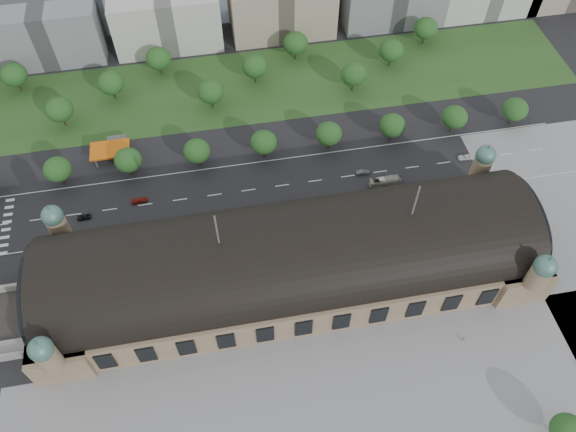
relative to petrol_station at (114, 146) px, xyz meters
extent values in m
plane|color=black|center=(53.91, -65.28, -2.95)|extent=(900.00, 900.00, 0.00)
cube|color=#947E5C|center=(53.91, -65.28, 3.05)|extent=(150.00, 40.00, 12.00)
cube|color=#947E5C|center=(-13.09, -65.28, 3.05)|extent=(16.00, 43.00, 12.00)
cube|color=#947E5C|center=(120.91, -65.28, 3.05)|extent=(16.00, 43.00, 12.00)
cylinder|color=black|center=(53.91, -65.28, 9.05)|extent=(144.00, 37.60, 37.60)
cylinder|color=black|center=(-19.09, -65.28, 11.05)|extent=(1.20, 32.00, 32.00)
cylinder|color=black|center=(126.91, -65.28, 11.05)|extent=(1.20, 32.00, 32.00)
cylinder|color=#947E5C|center=(-13.09, -44.28, 13.05)|extent=(6.00, 6.00, 8.00)
sphere|color=#487365|center=(-13.09, -44.28, 18.55)|extent=(6.40, 6.40, 6.40)
cone|color=#487365|center=(-13.09, -44.28, 22.55)|extent=(1.00, 1.00, 2.50)
cylinder|color=#947E5C|center=(120.91, -44.28, 13.05)|extent=(6.00, 6.00, 8.00)
sphere|color=#487365|center=(120.91, -44.28, 18.55)|extent=(6.40, 6.40, 6.40)
cone|color=#487365|center=(120.91, -44.28, 22.55)|extent=(1.00, 1.00, 2.50)
cylinder|color=#947E5C|center=(-13.09, -86.28, 13.05)|extent=(6.00, 6.00, 8.00)
sphere|color=#487365|center=(-13.09, -86.28, 18.55)|extent=(6.40, 6.40, 6.40)
cone|color=#487365|center=(-13.09, -86.28, 22.55)|extent=(1.00, 1.00, 2.50)
cylinder|color=#947E5C|center=(120.91, -86.28, 13.05)|extent=(6.00, 6.00, 8.00)
sphere|color=#487365|center=(120.91, -86.28, 18.55)|extent=(6.40, 6.40, 6.40)
cone|color=#487365|center=(120.91, -86.28, 22.55)|extent=(1.00, 1.00, 2.50)
cylinder|color=#59595B|center=(33.91, -65.28, 28.55)|extent=(0.50, 0.50, 12.00)
cylinder|color=#59595B|center=(88.91, -65.28, 28.55)|extent=(0.50, 0.50, 12.00)
cube|color=gray|center=(63.91, -109.28, -2.95)|extent=(190.00, 48.00, 0.12)
cube|color=black|center=(33.91, -27.28, -2.95)|extent=(260.00, 26.00, 0.10)
cube|color=#2A481D|center=(38.91, 27.72, -2.95)|extent=(300.00, 45.00, 0.10)
cube|color=#D35E0C|center=(-1.09, -3.28, 1.75)|extent=(14.00, 9.00, 0.70)
cube|color=#59595B|center=(0.91, 2.72, -1.35)|extent=(7.00, 5.00, 3.20)
cylinder|color=#59595B|center=(-6.59, -0.08, -0.75)|extent=(0.50, 0.50, 4.40)
cylinder|color=#59595B|center=(4.41, -0.08, -0.75)|extent=(0.50, 0.50, 4.40)
cylinder|color=#59595B|center=(-6.59, -6.48, -0.75)|extent=(0.50, 0.50, 4.40)
cylinder|color=#59595B|center=(4.41, -6.48, -0.75)|extent=(0.50, 0.50, 4.40)
cube|color=gray|center=(-26.09, 67.72, 9.05)|extent=(45.00, 32.00, 24.00)
cube|color=beige|center=(23.91, 67.72, 9.05)|extent=(45.00, 32.00, 24.00)
cube|color=#A1937E|center=(73.91, 67.72, 9.05)|extent=(45.00, 32.00, 24.00)
cylinder|color=#2D2116|center=(-18.09, -12.28, -0.79)|extent=(0.70, 0.70, 4.32)
ellipsoid|color=#1B4017|center=(-18.09, -12.28, 4.49)|extent=(9.60, 9.60, 8.16)
cylinder|color=#2D2116|center=(5.91, -12.28, -0.79)|extent=(0.70, 0.70, 4.32)
ellipsoid|color=#1B4017|center=(5.91, -12.28, 4.49)|extent=(9.60, 9.60, 8.16)
cylinder|color=#2D2116|center=(29.91, -12.28, -0.79)|extent=(0.70, 0.70, 4.32)
ellipsoid|color=#1B4017|center=(29.91, -12.28, 4.49)|extent=(9.60, 9.60, 8.16)
cylinder|color=#2D2116|center=(53.91, -12.28, -0.79)|extent=(0.70, 0.70, 4.32)
ellipsoid|color=#1B4017|center=(53.91, -12.28, 4.49)|extent=(9.60, 9.60, 8.16)
cylinder|color=#2D2116|center=(77.91, -12.28, -0.79)|extent=(0.70, 0.70, 4.32)
ellipsoid|color=#1B4017|center=(77.91, -12.28, 4.49)|extent=(9.60, 9.60, 8.16)
cylinder|color=#2D2116|center=(101.91, -12.28, -0.79)|extent=(0.70, 0.70, 4.32)
ellipsoid|color=#1B4017|center=(101.91, -12.28, 4.49)|extent=(9.60, 9.60, 8.16)
cylinder|color=#2D2116|center=(125.91, -12.28, -0.79)|extent=(0.70, 0.70, 4.32)
ellipsoid|color=#1B4017|center=(125.91, -12.28, 4.49)|extent=(9.60, 9.60, 8.16)
cylinder|color=#2D2116|center=(149.91, -12.28, -0.79)|extent=(0.70, 0.70, 4.32)
ellipsoid|color=#1B4017|center=(149.91, -12.28, 4.49)|extent=(9.60, 9.60, 8.16)
cylinder|color=#2D2116|center=(-38.09, 41.72, -0.61)|extent=(0.70, 0.70, 4.68)
ellipsoid|color=#1B4017|center=(-38.09, 41.72, 5.11)|extent=(10.40, 10.40, 8.84)
cylinder|color=#2D2116|center=(-19.09, 17.72, -0.61)|extent=(0.70, 0.70, 4.68)
ellipsoid|color=#1B4017|center=(-19.09, 17.72, 5.11)|extent=(10.40, 10.40, 8.84)
cylinder|color=#2D2116|center=(-0.09, 29.72, -0.61)|extent=(0.70, 0.70, 4.68)
ellipsoid|color=#1B4017|center=(-0.09, 29.72, 5.11)|extent=(10.40, 10.40, 8.84)
cylinder|color=#2D2116|center=(18.91, 41.72, -0.61)|extent=(0.70, 0.70, 4.68)
ellipsoid|color=#1B4017|center=(18.91, 41.72, 5.11)|extent=(10.40, 10.40, 8.84)
cylinder|color=#2D2116|center=(37.91, 17.72, -0.61)|extent=(0.70, 0.70, 4.68)
ellipsoid|color=#1B4017|center=(37.91, 17.72, 5.11)|extent=(10.40, 10.40, 8.84)
cylinder|color=#2D2116|center=(56.91, 29.72, -0.61)|extent=(0.70, 0.70, 4.68)
ellipsoid|color=#1B4017|center=(56.91, 29.72, 5.11)|extent=(10.40, 10.40, 8.84)
cylinder|color=#2D2116|center=(75.91, 41.72, -0.61)|extent=(0.70, 0.70, 4.68)
ellipsoid|color=#1B4017|center=(75.91, 41.72, 5.11)|extent=(10.40, 10.40, 8.84)
cylinder|color=#2D2116|center=(94.91, 17.72, -0.61)|extent=(0.70, 0.70, 4.68)
ellipsoid|color=#1B4017|center=(94.91, 17.72, 5.11)|extent=(10.40, 10.40, 8.84)
cylinder|color=#2D2116|center=(113.91, 29.72, -0.61)|extent=(0.70, 0.70, 4.68)
ellipsoid|color=#1B4017|center=(113.91, 29.72, 5.11)|extent=(10.40, 10.40, 8.84)
cylinder|color=#2D2116|center=(132.91, 41.72, -0.61)|extent=(0.70, 0.70, 4.68)
ellipsoid|color=#1B4017|center=(132.91, 41.72, 5.11)|extent=(10.40, 10.40, 8.84)
ellipsoid|color=#1B4017|center=(113.91, -125.28, 3.87)|extent=(9.00, 9.00, 7.65)
imported|color=black|center=(-10.54, -29.49, -2.31)|extent=(4.73, 2.38, 1.28)
imported|color=maroon|center=(8.25, -25.65, -2.16)|extent=(5.63, 2.78, 1.57)
imported|color=navy|center=(68.26, -37.23, -2.30)|extent=(3.82, 1.54, 1.30)
imported|color=#4F5156|center=(87.46, -27.09, -2.14)|extent=(4.95, 1.81, 1.62)
imported|color=white|center=(126.17, -26.67, -2.23)|extent=(5.25, 2.53, 1.44)
imported|color=black|center=(-4.08, -44.28, -2.21)|extent=(4.61, 3.73, 1.48)
imported|color=maroon|center=(-18.68, -44.28, -2.16)|extent=(6.25, 4.85, 1.58)
imported|color=#1A1F4A|center=(15.83, -40.28, -2.31)|extent=(4.69, 3.67, 1.27)
imported|color=#53545A|center=(8.90, -40.28, -2.22)|extent=(4.58, 3.57, 1.46)
imported|color=white|center=(8.61, -40.28, -2.22)|extent=(4.59, 3.48, 1.45)
imported|color=gray|center=(11.76, -40.28, -2.17)|extent=(6.17, 5.07, 1.56)
imported|color=black|center=(35.91, -40.28, -2.20)|extent=(5.50, 4.64, 1.51)
imported|color=red|center=(56.83, -38.28, -1.29)|extent=(11.97, 2.92, 3.33)
imported|color=beige|center=(67.00, -38.28, -1.45)|extent=(10.95, 3.48, 3.00)
imported|color=beige|center=(93.91, -33.28, -1.32)|extent=(11.76, 2.90, 3.27)
imported|color=gray|center=(99.45, -94.73, -2.13)|extent=(0.85, 0.57, 1.63)
camera|label=1|loc=(37.02, -153.26, 149.42)|focal=35.00mm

